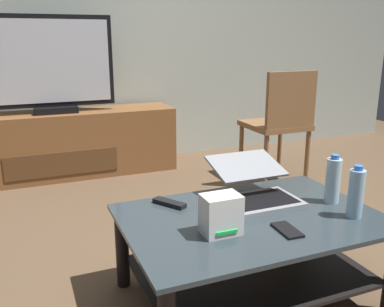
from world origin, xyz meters
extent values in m
plane|color=brown|center=(0.00, 0.00, 0.00)|extent=(7.68, 7.68, 0.00)
cube|color=#A8B2A8|center=(0.00, 2.25, 1.40)|extent=(6.40, 0.12, 2.80)
cube|color=#2D383D|center=(0.11, -0.15, 0.38)|extent=(1.07, 0.72, 0.02)
cube|color=black|center=(0.11, -0.15, 0.14)|extent=(0.94, 0.63, 0.02)
cylinder|color=black|center=(-0.38, 0.16, 0.19)|extent=(0.06, 0.06, 0.37)
cylinder|color=black|center=(0.59, 0.16, 0.19)|extent=(0.06, 0.06, 0.37)
cube|color=brown|center=(-0.48, 1.93, 0.27)|extent=(1.89, 0.42, 0.53)
cube|color=#55351C|center=(-0.48, 1.72, 0.16)|extent=(0.85, 0.01, 0.19)
cube|color=black|center=(-0.48, 1.91, 0.56)|extent=(0.33, 0.20, 0.05)
cube|color=black|center=(-0.48, 1.91, 0.93)|extent=(0.94, 0.04, 0.70)
cube|color=#B2B7C1|center=(-0.48, 1.89, 0.93)|extent=(0.87, 0.01, 0.63)
cube|color=brown|center=(1.12, 1.22, 0.43)|extent=(0.44, 0.44, 0.04)
cube|color=brown|center=(1.12, 1.02, 0.65)|extent=(0.42, 0.04, 0.44)
cylinder|color=brown|center=(1.31, 1.41, 0.21)|extent=(0.04, 0.04, 0.41)
cylinder|color=brown|center=(0.93, 1.41, 0.21)|extent=(0.04, 0.04, 0.41)
cylinder|color=brown|center=(1.31, 1.03, 0.21)|extent=(0.04, 0.04, 0.41)
cylinder|color=brown|center=(0.93, 1.03, 0.21)|extent=(0.04, 0.04, 0.41)
cube|color=gray|center=(0.22, -0.05, 0.40)|extent=(0.33, 0.24, 0.02)
cube|color=black|center=(0.22, -0.05, 0.41)|extent=(0.29, 0.19, 0.00)
cube|color=gray|center=(0.22, 0.10, 0.53)|extent=(0.33, 0.24, 0.07)
cube|color=silver|center=(0.22, 0.10, 0.52)|extent=(0.30, 0.21, 0.06)
cube|color=white|center=(-0.08, -0.25, 0.47)|extent=(0.14, 0.10, 0.15)
cube|color=#19D84C|center=(-0.08, -0.30, 0.42)|extent=(0.09, 0.00, 0.01)
cylinder|color=silver|center=(0.52, -0.16, 0.49)|extent=(0.07, 0.07, 0.20)
cylinder|color=blue|center=(0.52, -0.16, 0.60)|extent=(0.04, 0.04, 0.02)
cylinder|color=#99C6E5|center=(0.49, -0.32, 0.49)|extent=(0.06, 0.06, 0.20)
cylinder|color=blue|center=(0.49, -0.32, 0.60)|extent=(0.03, 0.03, 0.02)
cube|color=black|center=(0.16, -0.33, 0.40)|extent=(0.08, 0.14, 0.01)
cube|color=black|center=(-0.17, 0.09, 0.40)|extent=(0.12, 0.16, 0.02)
camera|label=1|loc=(-0.74, -1.56, 1.11)|focal=39.33mm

